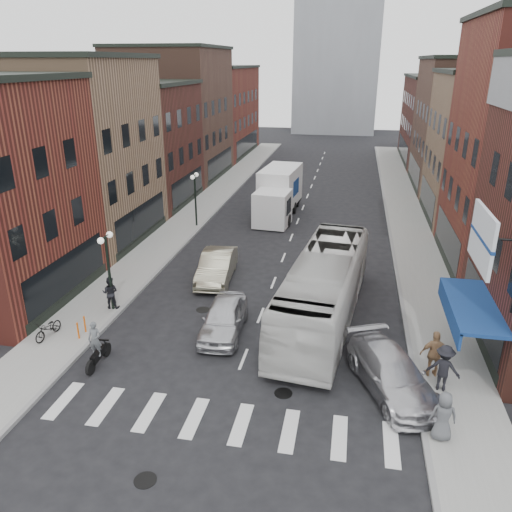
{
  "coord_description": "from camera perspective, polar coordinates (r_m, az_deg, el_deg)",
  "views": [
    {
      "loc": [
        4.01,
        -16.7,
        11.83
      ],
      "look_at": [
        -0.4,
        5.81,
        2.84
      ],
      "focal_mm": 35.0,
      "sensor_mm": 36.0,
      "label": 1
    }
  ],
  "objects": [
    {
      "name": "streetlamp_far",
      "position": [
        37.6,
        -6.98,
        7.53
      ],
      "size": [
        0.32,
        1.22,
        4.11
      ],
      "color": "black",
      "rests_on": "ground"
    },
    {
      "name": "crosswalk_stripes",
      "position": [
        18.54,
        -4.25,
        -18.31
      ],
      "size": [
        12.0,
        2.2,
        0.01
      ],
      "primitive_type": "cube",
      "color": "silver",
      "rests_on": "ground"
    },
    {
      "name": "bldg_left_far_b",
      "position": [
        68.67,
        -5.24,
        16.16
      ],
      "size": [
        10.3,
        16.2,
        11.3
      ],
      "color": "maroon",
      "rests_on": "ground"
    },
    {
      "name": "ped_right_c",
      "position": [
        18.13,
        20.63,
        -16.76
      ],
      "size": [
        0.87,
        0.58,
        1.76
      ],
      "primitive_type": "imported",
      "rotation": [
        0.0,
        0.0,
        3.16
      ],
      "color": "#505357",
      "rests_on": "sidewalk_right"
    },
    {
      "name": "sedan_left_far",
      "position": [
        28.74,
        -4.5,
        -1.18
      ],
      "size": [
        2.17,
        5.12,
        1.64
      ],
      "primitive_type": "imported",
      "rotation": [
        0.0,
        0.0,
        0.09
      ],
      "color": "#B8B395",
      "rests_on": "ground"
    },
    {
      "name": "sedan_left_near",
      "position": [
        23.22,
        -3.73,
        -7.08
      ],
      "size": [
        2.07,
        4.62,
        1.54
      ],
      "primitive_type": "imported",
      "rotation": [
        0.0,
        0.0,
        0.06
      ],
      "color": "silver",
      "rests_on": "ground"
    },
    {
      "name": "curb_right",
      "position": [
        40.57,
        14.84,
        3.72
      ],
      "size": [
        0.2,
        74.0,
        0.16
      ],
      "primitive_type": "cube",
      "color": "gray",
      "rests_on": "ground"
    },
    {
      "name": "bldg_right_far_b",
      "position": [
        66.94,
        21.15,
        14.3
      ],
      "size": [
        10.3,
        16.2,
        10.3
      ],
      "color": "#472119",
      "rests_on": "ground"
    },
    {
      "name": "awning_blue",
      "position": [
        21.85,
        23.03,
        -5.34
      ],
      "size": [
        1.8,
        5.0,
        0.78
      ],
      "color": "navy",
      "rests_on": "ground"
    },
    {
      "name": "motorcycle_rider",
      "position": [
        21.76,
        -17.8,
        -9.72
      ],
      "size": [
        0.59,
        2.0,
        2.04
      ],
      "rotation": [
        0.0,
        0.0,
        0.09
      ],
      "color": "black",
      "rests_on": "ground"
    },
    {
      "name": "bldg_left_mid_b",
      "position": [
        45.41,
        -14.13,
        12.32
      ],
      "size": [
        10.3,
        10.2,
        10.3
      ],
      "color": "#472119",
      "rests_on": "ground"
    },
    {
      "name": "sidewalk_right",
      "position": [
        40.69,
        16.95,
        3.66
      ],
      "size": [
        3.0,
        74.0,
        0.15
      ],
      "primitive_type": "cube",
      "color": "gray",
      "rests_on": "ground"
    },
    {
      "name": "ped_left_solo",
      "position": [
        26.13,
        -16.31,
        -4.03
      ],
      "size": [
        0.88,
        0.59,
        1.67
      ],
      "primitive_type": "imported",
      "rotation": [
        0.0,
        0.0,
        3.3
      ],
      "color": "black",
      "rests_on": "sidewalk_left"
    },
    {
      "name": "bldg_right_mid_b",
      "position": [
        42.6,
        26.39,
        10.9
      ],
      "size": [
        10.3,
        10.2,
        11.3
      ],
      "color": "#8A694C",
      "rests_on": "ground"
    },
    {
      "name": "ped_right_b",
      "position": [
        21.1,
        19.75,
        -10.48
      ],
      "size": [
        1.2,
        0.69,
        1.95
      ],
      "primitive_type": "imported",
      "rotation": [
        0.0,
        0.0,
        3.25
      ],
      "color": "#99724E",
      "rests_on": "sidewalk_right"
    },
    {
      "name": "bike_rack",
      "position": [
        24.21,
        -19.32,
        -7.69
      ],
      "size": [
        0.08,
        0.68,
        0.8
      ],
      "color": "#D8590C",
      "rests_on": "sidewalk_left"
    },
    {
      "name": "billboard_sign",
      "position": [
        18.68,
        24.67,
        1.65
      ],
      "size": [
        1.52,
        3.0,
        3.7
      ],
      "color": "black",
      "rests_on": "ground"
    },
    {
      "name": "bldg_right_far_a",
      "position": [
        53.16,
        23.63,
        13.55
      ],
      "size": [
        10.3,
        12.2,
        12.3
      ],
      "color": "#523529",
      "rests_on": "ground"
    },
    {
      "name": "bldg_left_far_a",
      "position": [
        55.32,
        -9.42,
        15.76
      ],
      "size": [
        10.3,
        12.2,
        13.3
      ],
      "color": "#523529",
      "rests_on": "ground"
    },
    {
      "name": "bldg_left_mid_a",
      "position": [
        36.55,
        -20.83,
        11.11
      ],
      "size": [
        10.3,
        10.2,
        12.3
      ],
      "color": "#8A694C",
      "rests_on": "ground"
    },
    {
      "name": "box_truck",
      "position": [
        40.53,
        2.55,
        7.12
      ],
      "size": [
        3.09,
        8.76,
        3.73
      ],
      "rotation": [
        0.0,
        0.0,
        -0.09
      ],
      "color": "white",
      "rests_on": "ground"
    },
    {
      "name": "ground",
      "position": [
        20.85,
        -2.06,
        -13.17
      ],
      "size": [
        160.0,
        160.0,
        0.0
      ],
      "primitive_type": "plane",
      "color": "black",
      "rests_on": "ground"
    },
    {
      "name": "curb_car",
      "position": [
        20.14,
        15.31,
        -12.83
      ],
      "size": [
        3.98,
        5.6,
        1.51
      ],
      "primitive_type": "imported",
      "rotation": [
        0.0,
        0.0,
        0.4
      ],
      "color": "silver",
      "rests_on": "ground"
    },
    {
      "name": "curb_left",
      "position": [
        41.94,
        -4.63,
        4.95
      ],
      "size": [
        0.2,
        74.0,
        0.16
      ],
      "primitive_type": "cube",
      "color": "gray",
      "rests_on": "ground"
    },
    {
      "name": "parked_bicycle",
      "position": [
        24.56,
        -22.65,
        -7.66
      ],
      "size": [
        0.78,
        1.7,
        0.86
      ],
      "primitive_type": "imported",
      "rotation": [
        0.0,
        0.0,
        -0.13
      ],
      "color": "black",
      "rests_on": "sidewalk_left"
    },
    {
      "name": "streetlamp_near",
      "position": [
        25.26,
        -16.61,
        -0.2
      ],
      "size": [
        0.32,
        1.22,
        4.11
      ],
      "color": "black",
      "rests_on": "ground"
    },
    {
      "name": "ped_right_a",
      "position": [
        20.43,
        20.66,
        -11.88
      ],
      "size": [
        1.32,
        0.87,
        1.87
      ],
      "primitive_type": "imported",
      "rotation": [
        0.0,
        0.0,
        2.9
      ],
      "color": "black",
      "rests_on": "sidewalk_right"
    },
    {
      "name": "transit_bus",
      "position": [
        24.14,
        7.78,
        -3.66
      ],
      "size": [
        4.18,
        12.33,
        3.37
      ],
      "primitive_type": "imported",
      "rotation": [
        0.0,
        0.0,
        -0.11
      ],
      "color": "silver",
      "rests_on": "ground"
    },
    {
      "name": "sidewalk_left",
      "position": [
        42.33,
        -6.59,
        5.14
      ],
      "size": [
        3.0,
        74.0,
        0.15
      ],
      "primitive_type": "cube",
      "color": "gray",
      "rests_on": "ground"
    }
  ]
}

